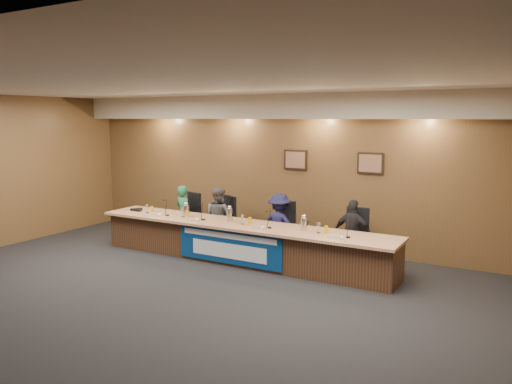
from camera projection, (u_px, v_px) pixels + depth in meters
The scene contains 39 objects.
floor at pixel (157, 300), 7.51m from camera, with size 10.00×10.00×0.00m, color black.
ceiling at pixel (151, 84), 7.04m from camera, with size 10.00×8.00×0.04m, color silver.
wall_back at pixel (279, 171), 10.71m from camera, with size 10.00×0.04×3.20m, color brown.
soffit at pixel (274, 107), 10.29m from camera, with size 10.00×0.50×0.50m, color beige.
dais_body at pixel (241, 243), 9.52m from camera, with size 6.00×0.80×0.70m, color #432919.
dais_top at pixel (239, 225), 9.42m from camera, with size 6.10×0.95×0.05m, color tan.
banner at pixel (229, 247), 9.16m from camera, with size 2.20×0.02×0.65m, color navy.
banner_text_upper at pixel (228, 236), 9.11m from camera, with size 2.00×0.01×0.10m, color silver.
banner_text_lower at pixel (228, 251), 9.16m from camera, with size 1.60×0.01×0.28m, color silver.
wall_photo_left at pixel (296, 160), 10.45m from camera, with size 0.52×0.04×0.42m, color black.
wall_photo_right at pixel (370, 163), 9.66m from camera, with size 0.52×0.04×0.42m, color black.
panelist_a at pixel (184, 214), 10.94m from camera, with size 0.46×0.30×1.26m, color #1A6143.
panelist_b at pixel (219, 217), 10.49m from camera, with size 0.63×0.49×1.29m, color #4B4C50.
panelist_c at pixel (279, 225), 9.78m from camera, with size 0.82×0.47×1.27m, color #131337.
panelist_d at pixel (353, 234), 9.05m from camera, with size 0.74×0.31×1.26m, color black.
office_chair_a at pixel (187, 220), 11.05m from camera, with size 0.48×0.48×0.08m, color black.
office_chair_b at pixel (221, 224), 10.60m from camera, with size 0.48×0.48×0.08m, color black.
office_chair_c at pixel (282, 232), 9.89m from camera, with size 0.48×0.48×0.08m, color black.
office_chair_d at pixel (354, 241), 9.16m from camera, with size 0.48×0.48×0.08m, color black.
nameplate_a at pixel (154, 214), 10.10m from camera, with size 0.24×0.06×0.09m, color white.
microphone_a at pixel (167, 215), 10.15m from camera, with size 0.07×0.07×0.02m, color black.
juice_glass_a at pixel (152, 210), 10.38m from camera, with size 0.06×0.06×0.15m, color #E89A07.
water_glass_a at pixel (147, 209), 10.43m from camera, with size 0.08×0.08×0.18m, color silver.
nameplate_b at pixel (191, 219), 9.63m from camera, with size 0.24×0.06×0.09m, color white.
microphone_b at pixel (203, 219), 9.73m from camera, with size 0.07×0.07×0.02m, color black.
juice_glass_b at pixel (187, 214), 9.94m from camera, with size 0.06×0.06×0.15m, color #E89A07.
water_glass_b at pixel (183, 213), 10.00m from camera, with size 0.08×0.08×0.18m, color silver.
nameplate_c at pixel (256, 227), 8.92m from camera, with size 0.24×0.06×0.09m, color white.
microphone_c at pixel (270, 228), 8.99m from camera, with size 0.07×0.07×0.02m, color black.
juice_glass_c at pixel (250, 221), 9.22m from camera, with size 0.06×0.06×0.15m, color #E89A07.
water_glass_c at pixel (242, 220), 9.31m from camera, with size 0.08×0.08×0.18m, color silver.
nameplate_d at pixel (334, 236), 8.18m from camera, with size 0.24×0.06×0.09m, color white.
microphone_d at pixel (348, 237), 8.28m from camera, with size 0.07×0.07×0.02m, color black.
juice_glass_d at pixel (326, 230), 8.51m from camera, with size 0.06×0.06×0.15m, color #E89A07.
water_glass_d at pixel (319, 228), 8.60m from camera, with size 0.08×0.08×0.18m, color silver.
carafe_left at pixel (186, 211), 10.03m from camera, with size 0.13×0.13×0.23m, color silver.
carafe_mid at pixel (230, 215), 9.57m from camera, with size 0.11×0.11×0.25m, color silver.
carafe_right at pixel (304, 224), 8.79m from camera, with size 0.12×0.12×0.23m, color silver.
speakerphone at pixel (137, 210), 10.68m from camera, with size 0.32×0.32×0.05m, color black.
Camera 1 is at (4.86, -5.50, 2.72)m, focal length 35.00 mm.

